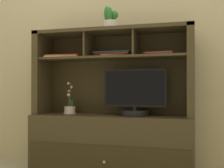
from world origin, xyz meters
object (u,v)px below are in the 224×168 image
object	(u,v)px
magazine_stack_left	(64,56)
potted_orchid	(70,109)
magazine_stack_centre	(113,54)
potted_succulent	(111,20)
tv_monitor	(135,96)
media_console	(112,128)
magazine_stack_right	(160,54)

from	to	relation	value
magazine_stack_left	potted_orchid	bearing A→B (deg)	61.39
potted_orchid	magazine_stack_left	xyz separation A→B (m)	(-0.03, -0.06, 0.48)
magazine_stack_centre	potted_succulent	bearing A→B (deg)	-87.85
tv_monitor	magazine_stack_centre	xyz separation A→B (m)	(-0.21, 0.07, 0.37)
media_console	magazine_stack_left	size ratio (longest dim) A/B	4.35
magazine_stack_centre	magazine_stack_right	size ratio (longest dim) A/B	1.32
tv_monitor	magazine_stack_right	bearing A→B (deg)	6.97
potted_orchid	magazine_stack_right	distance (m)	0.96
media_console	magazine_stack_right	world-z (taller)	media_console
tv_monitor	magazine_stack_centre	size ratio (longest dim) A/B	1.57
magazine_stack_centre	tv_monitor	bearing A→B (deg)	-19.25
tv_monitor	potted_orchid	size ratio (longest dim) A/B	1.83
potted_orchid	potted_succulent	world-z (taller)	potted_succulent
potted_orchid	tv_monitor	bearing A→B (deg)	-4.79
media_console	magazine_stack_left	xyz separation A→B (m)	(-0.45, -0.04, 0.65)
magazine_stack_right	potted_orchid	bearing A→B (deg)	178.19
tv_monitor	potted_succulent	bearing A→B (deg)	-179.46
media_console	potted_succulent	size ratio (longest dim) A/B	6.92
magazine_stack_right	magazine_stack_left	bearing A→B (deg)	-177.80
potted_succulent	potted_orchid	bearing A→B (deg)	172.49
media_console	magazine_stack_centre	distance (m)	0.66
media_console	magazine_stack_centre	bearing A→B (deg)	95.65
potted_succulent	media_console	bearing A→B (deg)	88.43
magazine_stack_centre	magazine_stack_left	bearing A→B (deg)	-169.41
magazine_stack_left	magazine_stack_centre	world-z (taller)	magazine_stack_centre
magazine_stack_centre	potted_succulent	world-z (taller)	potted_succulent
tv_monitor	potted_succulent	world-z (taller)	potted_succulent
magazine_stack_left	potted_succulent	size ratio (longest dim) A/B	1.59
media_console	potted_succulent	xyz separation A→B (m)	(-0.00, -0.04, 0.95)
tv_monitor	potted_succulent	xyz separation A→B (m)	(-0.21, -0.00, 0.66)
magazine_stack_right	media_console	bearing A→B (deg)	178.70
magazine_stack_left	magazine_stack_centre	xyz separation A→B (m)	(0.44, 0.08, 0.01)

